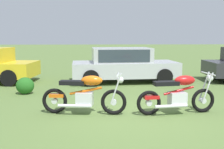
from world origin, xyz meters
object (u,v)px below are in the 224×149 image
shrub_low (25,86)px  motorcycle_red (178,95)px  car_silver (123,63)px  motorcycle_orange (85,95)px

shrub_low → motorcycle_red: bearing=-29.9°
motorcycle_red → shrub_low: size_ratio=3.41×
motorcycle_red → car_silver: car_silver is taller
motorcycle_red → car_silver: bearing=93.8°
car_silver → shrub_low: car_silver is taller
motorcycle_orange → motorcycle_red: size_ratio=1.04×
motorcycle_red → shrub_low: (-4.37, 2.51, -0.20)m
motorcycle_orange → shrub_low: (-2.10, 2.43, -0.21)m
motorcycle_orange → shrub_low: size_ratio=3.53×
motorcycle_red → motorcycle_orange: bearing=170.7°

